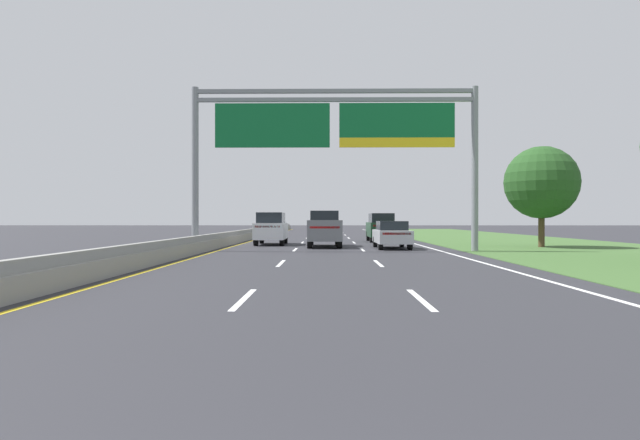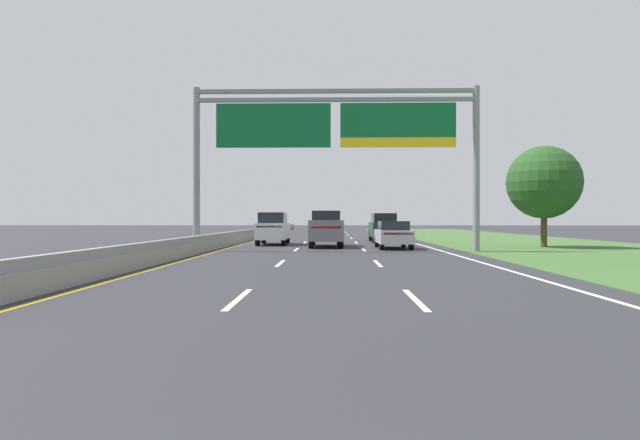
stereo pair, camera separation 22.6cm
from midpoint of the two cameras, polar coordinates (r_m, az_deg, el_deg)
ground_plane at (r=35.59m, az=1.29°, el=-2.61°), size 220.00×220.00×0.00m
lane_striping at (r=35.13m, az=1.29°, el=-2.64°), size 11.96×106.00×0.01m
grass_verge_right at (r=38.23m, az=22.72°, el=-2.42°), size 14.00×110.00×0.02m
median_barrier_concrete at (r=36.18m, az=-9.22°, el=-2.01°), size 0.60×110.00×0.85m
overhead_sign_gantry at (r=28.05m, az=1.92°, el=9.32°), size 15.06×0.42×8.63m
pickup_truck_grey at (r=32.23m, az=0.85°, el=-0.99°), size 2.06×5.42×2.20m
car_darkgreen_right_lane_suv at (r=39.73m, az=7.00°, el=-0.75°), size 1.91×4.71×2.11m
car_white_left_lane_suv at (r=34.98m, az=-4.88°, el=-0.86°), size 1.93×4.71×2.11m
car_silver_right_lane_sedan at (r=30.54m, az=8.09°, el=-1.53°), size 1.85×4.41×1.57m
roadside_tree_mid at (r=34.17m, az=23.16°, el=3.74°), size 4.32×4.32×6.03m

